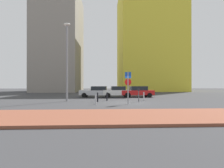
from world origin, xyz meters
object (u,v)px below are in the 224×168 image
at_px(street_lamp, 67,56).
at_px(traffic_bollard_edge, 98,97).
at_px(parked_car_white, 118,92).
at_px(parking_sign_post, 128,84).
at_px(traffic_bollard_mid, 96,100).
at_px(parking_meter, 139,93).
at_px(parked_car_red, 137,91).
at_px(traffic_bollard_near, 144,96).
at_px(traffic_bollard_far, 107,97).
at_px(parked_car_silver, 97,92).

height_order(street_lamp, traffic_bollard_edge, street_lamp).
xyz_separation_m(parked_car_white, parking_sign_post, (0.25, -8.44, 1.06)).
bearing_deg(street_lamp, traffic_bollard_mid, -43.43).
distance_m(parking_meter, traffic_bollard_edge, 4.18).
height_order(parked_car_red, parking_sign_post, parking_sign_post).
height_order(parked_car_white, parking_meter, parked_car_white).
distance_m(parked_car_white, traffic_bollard_mid, 9.02).
bearing_deg(parked_car_white, parking_meter, -76.45).
xyz_separation_m(parking_sign_post, traffic_bollard_near, (2.24, 3.33, -1.37)).
bearing_deg(traffic_bollard_far, parked_car_white, 72.65).
bearing_deg(traffic_bollard_mid, parking_sign_post, 3.51).
relative_size(street_lamp, traffic_bollard_mid, 9.53).
bearing_deg(parking_meter, parked_car_red, 79.79).
height_order(street_lamp, traffic_bollard_far, street_lamp).
relative_size(parked_car_silver, parking_meter, 3.39).
bearing_deg(traffic_bollard_edge, parked_car_red, 50.10).
xyz_separation_m(parked_car_red, traffic_bollard_near, (-0.30, -5.13, -0.33)).
distance_m(street_lamp, traffic_bollard_far, 6.04).
bearing_deg(parking_meter, traffic_bollard_near, 59.29).
xyz_separation_m(parking_meter, traffic_bollard_near, (0.89, 1.50, -0.44)).
xyz_separation_m(parked_car_silver, parking_meter, (4.46, -6.80, 0.13)).
relative_size(parked_car_silver, parked_car_white, 1.14).
distance_m(parked_car_silver, parked_car_red, 5.65).
relative_size(traffic_bollard_mid, traffic_bollard_edge, 0.90).
xyz_separation_m(parked_car_red, street_lamp, (-8.57, -5.67, 3.95)).
height_order(parked_car_silver, traffic_bollard_mid, parked_car_silver).
bearing_deg(parking_meter, street_lamp, 172.64).
xyz_separation_m(parked_car_red, traffic_bollard_mid, (-5.43, -8.64, -0.36)).
bearing_deg(traffic_bollard_near, parking_meter, -120.71).
bearing_deg(parking_sign_post, parked_car_red, 73.30).
relative_size(parked_car_silver, traffic_bollard_edge, 4.93).
distance_m(parked_car_white, traffic_bollard_edge, 6.87).
bearing_deg(traffic_bollard_edge, parked_car_silver, 92.70).
distance_m(parked_car_red, parking_meter, 6.73).
distance_m(parked_car_red, traffic_bollard_far, 6.71).
relative_size(parking_meter, traffic_bollard_edge, 1.46).
height_order(parked_car_white, street_lamp, street_lamp).
bearing_deg(traffic_bollard_mid, street_lamp, 136.57).
bearing_deg(parked_car_silver, traffic_bollard_edge, -87.30).
relative_size(parked_car_silver, parking_sign_post, 1.61).
distance_m(parked_car_red, traffic_bollard_mid, 10.21).
xyz_separation_m(parked_car_silver, traffic_bollard_mid, (0.22, -8.81, -0.35)).
xyz_separation_m(parked_car_white, street_lamp, (-5.78, -5.65, 3.97)).
bearing_deg(traffic_bollard_mid, parked_car_silver, 91.42).
bearing_deg(parked_car_red, street_lamp, -146.49).
bearing_deg(traffic_bollard_edge, traffic_bollard_near, 14.06).
distance_m(parked_car_red, traffic_bollard_near, 5.15).
xyz_separation_m(parking_sign_post, traffic_bollard_mid, (-2.89, -0.18, -1.41)).
distance_m(traffic_bollard_mid, traffic_bollard_far, 3.71).
relative_size(parking_sign_post, parking_meter, 2.10).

